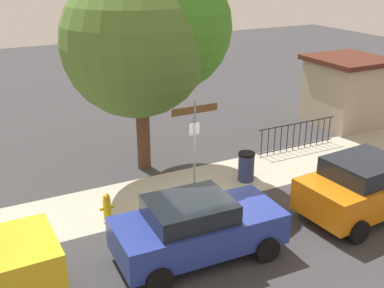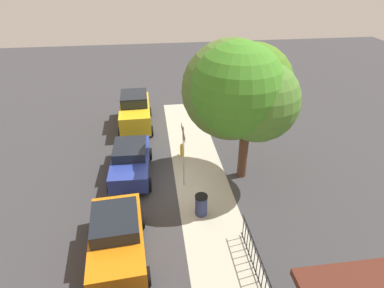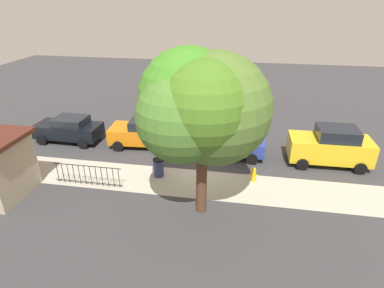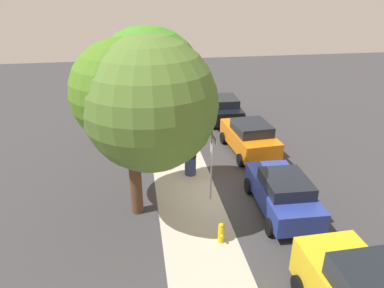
% 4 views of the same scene
% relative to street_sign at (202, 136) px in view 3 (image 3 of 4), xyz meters
% --- Properties ---
extents(ground_plane, '(60.00, 60.00, 0.00)m').
position_rel_street_sign_xyz_m(ground_plane, '(0.08, -0.40, -2.24)').
color(ground_plane, '#38383A').
extents(sidewalk_strip, '(24.00, 2.60, 0.00)m').
position_rel_street_sign_xyz_m(sidewalk_strip, '(2.08, 0.90, -2.23)').
color(sidewalk_strip, '#B0AD9B').
rests_on(sidewalk_strip, ground_plane).
extents(street_sign, '(1.49, 0.07, 3.14)m').
position_rel_street_sign_xyz_m(street_sign, '(0.00, 0.00, 0.00)').
color(street_sign, '#9EA0A5').
rests_on(street_sign, ground_plane).
extents(shade_tree, '(5.33, 4.93, 6.87)m').
position_rel_street_sign_xyz_m(shade_tree, '(-0.27, 2.61, 2.38)').
color(shade_tree, '#523524').
rests_on(shade_tree, ground_plane).
extents(car_yellow, '(4.32, 2.13, 2.15)m').
position_rel_street_sign_xyz_m(car_yellow, '(-6.75, -2.39, -1.17)').
color(car_yellow, gold).
rests_on(car_yellow, ground_plane).
extents(car_blue, '(4.16, 2.15, 1.58)m').
position_rel_street_sign_xyz_m(car_blue, '(-1.26, -2.54, -1.42)').
color(car_blue, '#273892').
rests_on(car_blue, ground_plane).
extents(car_orange, '(4.18, 2.33, 1.73)m').
position_rel_street_sign_xyz_m(car_orange, '(3.97, -2.88, -1.35)').
color(car_orange, orange).
rests_on(car_orange, ground_plane).
extents(car_black, '(4.12, 2.04, 1.62)m').
position_rel_street_sign_xyz_m(car_black, '(8.88, -2.71, -1.40)').
color(car_black, black).
rests_on(car_black, ground_plane).
extents(iron_fence, '(3.52, 0.04, 1.07)m').
position_rel_street_sign_xyz_m(iron_fence, '(5.37, 1.90, -1.68)').
color(iron_fence, black).
rests_on(iron_fence, ground_plane).
extents(fire_hydrant, '(0.42, 0.22, 0.78)m').
position_rel_street_sign_xyz_m(fire_hydrant, '(-2.66, 0.20, -1.85)').
color(fire_hydrant, yellow).
rests_on(fire_hydrant, ground_plane).
extents(trash_bin, '(0.55, 0.55, 0.98)m').
position_rel_street_sign_xyz_m(trash_bin, '(2.17, 0.50, -1.74)').
color(trash_bin, navy).
rests_on(trash_bin, ground_plane).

